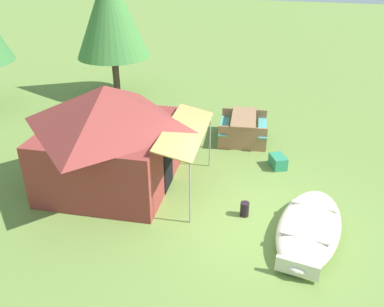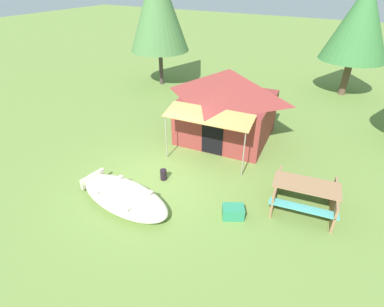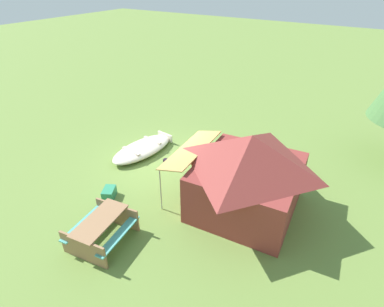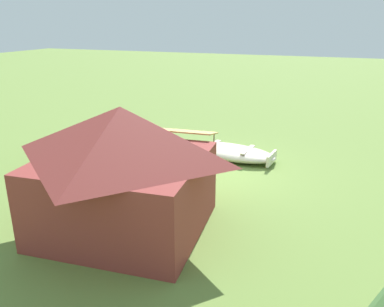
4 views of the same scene
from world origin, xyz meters
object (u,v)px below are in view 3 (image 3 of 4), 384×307
Objects in this scene: beached_rowboat at (143,148)px; cooler_box at (109,193)px; fuel_can at (166,163)px; picnic_table at (101,228)px; canvas_cabin_tent at (248,172)px.

beached_rowboat is 5.63× the size of cooler_box.
cooler_box is at bearing -11.16° from fuel_can.
picnic_table is (4.34, 2.20, 0.27)m from beached_rowboat.
beached_rowboat is at bearing -103.03° from fuel_can.
canvas_cabin_tent is at bearing 141.48° from picnic_table.
fuel_can is (-0.51, -3.55, -1.19)m from canvas_cabin_tent.
beached_rowboat is 5.19m from canvas_cabin_tent.
beached_rowboat is at bearing -161.68° from cooler_box.
cooler_box is at bearing -139.88° from picnic_table.
cooler_box is (2.00, -4.04, -1.19)m from canvas_cabin_tent.
canvas_cabin_tent reaches higher than fuel_can.
canvas_cabin_tent is at bearing 116.36° from cooler_box.
beached_rowboat is 1.48m from fuel_can.
beached_rowboat is at bearing -153.11° from picnic_table.
canvas_cabin_tent is at bearing 80.39° from beached_rowboat.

